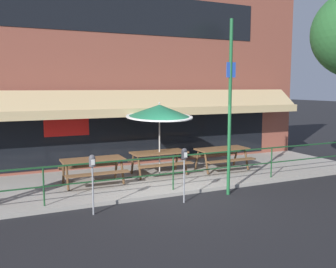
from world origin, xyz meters
The scene contains 11 objects.
ground_plane centered at (0.00, 0.00, 0.00)m, with size 120.00×120.00×0.00m, color black.
patio_deck centered at (0.00, 2.00, 0.05)m, with size 15.00×4.00×0.10m, color #9E998E.
restaurant_building centered at (0.00, 4.23, 3.91)m, with size 15.00×1.60×7.87m.
patio_railing centered at (0.00, 0.30, 0.80)m, with size 13.84×0.04×0.97m.
picnic_table_left centered at (-1.89, 1.81, 0.71)m, with size 1.80×1.42×0.76m.
picnic_table_centre centered at (0.36, 2.13, 0.71)m, with size 1.80×1.42×0.76m.
picnic_table_right centered at (2.61, 1.87, 0.71)m, with size 1.80×1.42×0.76m.
patio_umbrella_centre centered at (0.36, 2.08, 2.18)m, with size 2.14×2.14×2.38m.
parking_meter_near centered at (-2.46, -0.54, 1.15)m, with size 0.15×0.16×1.42m.
parking_meter_far centered at (-0.12, -0.61, 1.15)m, with size 0.15×0.16×1.42m.
street_sign_pole centered at (1.33, -0.45, 2.42)m, with size 0.28×0.09×4.73m.
Camera 1 is at (-4.39, -8.90, 2.96)m, focal length 40.00 mm.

